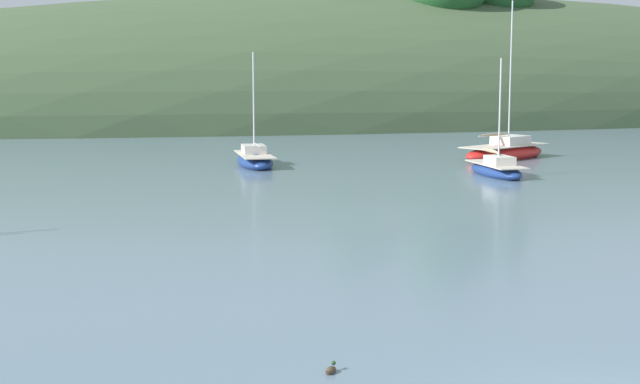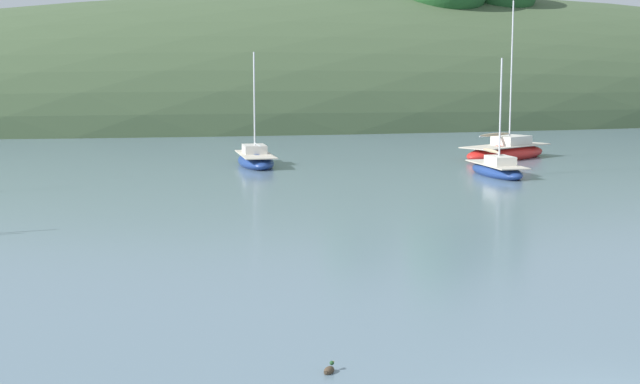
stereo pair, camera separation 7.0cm
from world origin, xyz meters
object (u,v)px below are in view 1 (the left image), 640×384
sailboat_white_near (496,169)px  sailboat_orange_cutter (505,152)px  duck_lone_right (331,370)px  sailboat_grey_yawl (255,160)px

sailboat_white_near → sailboat_orange_cutter: (4.47, 7.94, 0.09)m
sailboat_orange_cutter → sailboat_white_near: bearing=-119.4°
duck_lone_right → sailboat_orange_cutter: bearing=58.9°
sailboat_white_near → sailboat_orange_cutter: bearing=60.6°
sailboat_white_near → duck_lone_right: 32.80m
sailboat_grey_yawl → duck_lone_right: 36.45m
duck_lone_right → sailboat_grey_yawl: bearing=81.4°
sailboat_orange_cutter → duck_lone_right: size_ratio=26.44×
sailboat_white_near → sailboat_orange_cutter: sailboat_orange_cutter is taller
sailboat_white_near → sailboat_grey_yawl: bearing=145.4°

